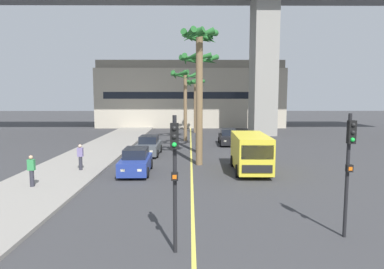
{
  "coord_description": "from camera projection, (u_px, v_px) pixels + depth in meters",
  "views": [
    {
      "loc": [
        -0.12,
        -3.39,
        4.74
      ],
      "look_at": [
        0.0,
        14.0,
        2.8
      ],
      "focal_mm": 31.74,
      "sensor_mm": 36.0,
      "label": 1
    }
  ],
  "objects": [
    {
      "name": "palm_tree_near_median",
      "position": [
        195.0,
        88.0,
        44.19
      ],
      "size": [
        2.71,
        2.75,
        7.06
      ],
      "color": "brown",
      "rests_on": "ground"
    },
    {
      "name": "car_queue_second",
      "position": [
        136.0,
        162.0,
        21.05
      ],
      "size": [
        1.92,
        4.14,
        1.56
      ],
      "color": "navy",
      "rests_on": "ground"
    },
    {
      "name": "car_queue_third",
      "position": [
        228.0,
        137.0,
        33.54
      ],
      "size": [
        1.91,
        4.14,
        1.56
      ],
      "color": "black",
      "rests_on": "ground"
    },
    {
      "name": "pier_building_backdrop",
      "position": [
        190.0,
        95.0,
        54.25
      ],
      "size": [
        28.75,
        8.04,
        10.16
      ],
      "color": "#BCB29E",
      "rests_on": "ground"
    },
    {
      "name": "lane_stripe_center",
      "position": [
        191.0,
        155.0,
        27.75
      ],
      "size": [
        0.14,
        56.0,
        0.01
      ],
      "primitive_type": "cube",
      "color": "#DBCC4C",
      "rests_on": "ground"
    },
    {
      "name": "sidewalk_left",
      "position": [
        55.0,
        177.0,
        19.73
      ],
      "size": [
        4.8,
        80.0,
        0.15
      ],
      "primitive_type": "cube",
      "color": "gray",
      "rests_on": "ground"
    },
    {
      "name": "delivery_van",
      "position": [
        250.0,
        152.0,
        21.4
      ],
      "size": [
        2.27,
        5.3,
        2.36
      ],
      "color": "yellow",
      "rests_on": "ground"
    },
    {
      "name": "palm_tree_far_median",
      "position": [
        199.0,
        62.0,
        22.95
      ],
      "size": [
        2.63,
        2.63,
        9.34
      ],
      "color": "brown",
      "rests_on": "ground"
    },
    {
      "name": "pedestrian_far_along",
      "position": [
        80.0,
        157.0,
        21.27
      ],
      "size": [
        0.34,
        0.22,
        1.62
      ],
      "color": "#2D2D38",
      "rests_on": "sidewalk_left"
    },
    {
      "name": "traffic_light_median_near",
      "position": [
        175.0,
        166.0,
        10.03
      ],
      "size": [
        0.24,
        0.37,
        4.2
      ],
      "color": "black",
      "rests_on": "ground"
    },
    {
      "name": "palm_tree_farthest_median",
      "position": [
        185.0,
        84.0,
        35.85
      ],
      "size": [
        3.38,
        3.46,
        7.54
      ],
      "color": "brown",
      "rests_on": "ground"
    },
    {
      "name": "traffic_light_right_far_corner",
      "position": [
        349.0,
        159.0,
        11.15
      ],
      "size": [
        0.24,
        0.37,
        4.2
      ],
      "color": "black",
      "rests_on": "ground"
    },
    {
      "name": "palm_tree_mid_median",
      "position": [
        199.0,
        75.0,
        28.17
      ],
      "size": [
        3.45,
        3.44,
        8.32
      ],
      "color": "brown",
      "rests_on": "ground"
    },
    {
      "name": "pedestrian_mid_block",
      "position": [
        32.0,
        170.0,
        17.32
      ],
      "size": [
        0.34,
        0.22,
        1.62
      ],
      "color": "#2D2D38",
      "rests_on": "sidewalk_left"
    },
    {
      "name": "car_queue_front",
      "position": [
        149.0,
        146.0,
        27.66
      ],
      "size": [
        1.9,
        4.14,
        1.56
      ],
      "color": "#4C5156",
      "rests_on": "ground"
    }
  ]
}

